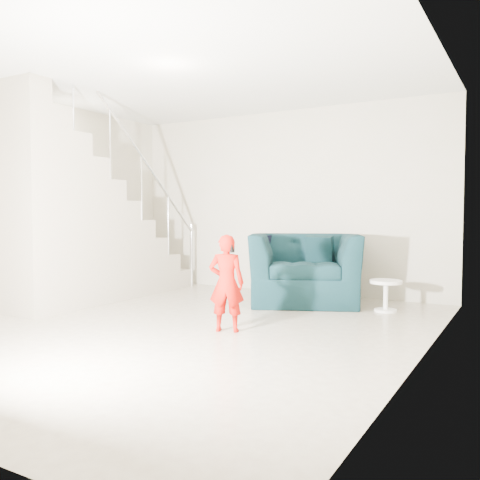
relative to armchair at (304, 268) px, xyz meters
name	(u,v)px	position (x,y,z in m)	size (l,w,h in m)	color
floor	(170,326)	(-0.67, -2.00, -0.45)	(5.50, 5.50, 0.00)	gray
ceiling	(168,64)	(-0.67, -2.00, 2.25)	(5.50, 5.50, 0.00)	silver
back_wall	(283,202)	(-0.67, 0.75, 0.90)	(5.00, 5.00, 0.00)	#B5AE93
left_wall	(13,200)	(-3.17, -2.00, 0.90)	(5.50, 5.50, 0.00)	#B5AE93
right_wall	(423,191)	(1.83, -2.00, 0.90)	(5.50, 5.50, 0.00)	#B5AE93
armchair	(304,268)	(0.00, 0.00, 0.00)	(1.40, 1.22, 0.91)	black
toddler	(226,283)	(-0.03, -1.91, 0.03)	(0.35, 0.23, 0.97)	#A70605
side_table	(386,290)	(1.09, -0.09, -0.20)	(0.38, 0.38, 0.38)	white
staircase	(75,231)	(-2.67, -1.45, 0.49)	(1.02, 3.03, 3.62)	#ADA089
cushion	(320,249)	(0.12, 0.24, 0.24)	(0.37, 0.11, 0.35)	black
throw	(265,257)	(-0.61, 0.07, 0.12)	(0.05, 0.53, 0.60)	black
phone	(232,247)	(0.04, -1.93, 0.39)	(0.02, 0.05, 0.10)	black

